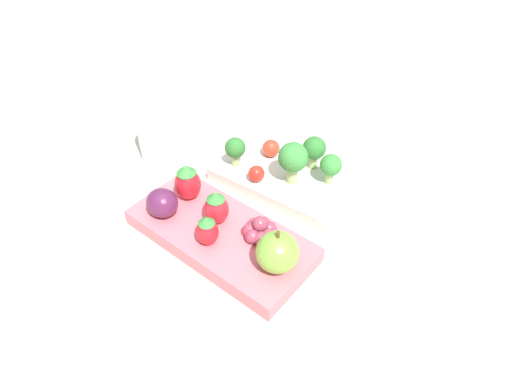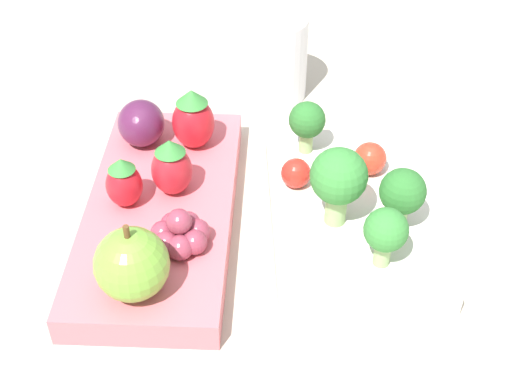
{
  "view_description": "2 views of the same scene",
  "coord_description": "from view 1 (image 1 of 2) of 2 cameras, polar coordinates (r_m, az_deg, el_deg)",
  "views": [
    {
      "loc": [
        0.24,
        -0.36,
        0.42
      ],
      "look_at": [
        0.01,
        0.0,
        0.03
      ],
      "focal_mm": 32.0,
      "sensor_mm": 36.0,
      "label": 1
    },
    {
      "loc": [
        0.39,
        -0.03,
        0.36
      ],
      "look_at": [
        0.01,
        0.0,
        0.03
      ],
      "focal_mm": 50.0,
      "sensor_mm": 36.0,
      "label": 2
    }
  ],
  "objects": [
    {
      "name": "cherry_tomato_0",
      "position": [
        0.65,
        1.89,
        5.48
      ],
      "size": [
        0.03,
        0.03,
        0.03
      ],
      "color": "red",
      "rests_on": "bento_box_savoury"
    },
    {
      "name": "grape_cluster",
      "position": [
        0.53,
        0.5,
        -4.77
      ],
      "size": [
        0.04,
        0.04,
        0.03
      ],
      "color": "#93384C",
      "rests_on": "bento_box_fruit"
    },
    {
      "name": "plum",
      "position": [
        0.56,
        -11.65,
        -1.33
      ],
      "size": [
        0.04,
        0.04,
        0.04
      ],
      "color": "#511E42",
      "rests_on": "bento_box_fruit"
    },
    {
      "name": "broccoli_floret_0",
      "position": [
        0.62,
        7.28,
        5.34
      ],
      "size": [
        0.03,
        0.03,
        0.05
      ],
      "color": "#93B770",
      "rests_on": "bento_box_savoury"
    },
    {
      "name": "apple",
      "position": [
        0.49,
        2.68,
        -7.52
      ],
      "size": [
        0.05,
        0.05,
        0.06
      ],
      "color": "#70A838",
      "rests_on": "bento_box_fruit"
    },
    {
      "name": "broccoli_floret_2",
      "position": [
        0.62,
        -2.61,
        5.43
      ],
      "size": [
        0.03,
        0.03,
        0.04
      ],
      "color": "#93B770",
      "rests_on": "bento_box_savoury"
    },
    {
      "name": "strawberry_1",
      "position": [
        0.54,
        -4.98,
        -1.94
      ],
      "size": [
        0.03,
        0.03,
        0.05
      ],
      "color": "red",
      "rests_on": "bento_box_fruit"
    },
    {
      "name": "cherry_tomato_1",
      "position": [
        0.6,
        0.05,
        2.31
      ],
      "size": [
        0.02,
        0.02,
        0.02
      ],
      "color": "red",
      "rests_on": "bento_box_savoury"
    },
    {
      "name": "bento_box_savoury",
      "position": [
        0.64,
        3.66,
        1.98
      ],
      "size": [
        0.19,
        0.12,
        0.02
      ],
      "color": "silver",
      "rests_on": "ground_plane"
    },
    {
      "name": "drinking_cup",
      "position": [
        0.68,
        -11.77,
        7.06
      ],
      "size": [
        0.07,
        0.07,
        0.08
      ],
      "color": "white",
      "rests_on": "ground_plane"
    },
    {
      "name": "bento_box_fruit",
      "position": [
        0.55,
        -4.22,
        -5.54
      ],
      "size": [
        0.24,
        0.13,
        0.02
      ],
      "color": "#DB6670",
      "rests_on": "ground_plane"
    },
    {
      "name": "broccoli_floret_1",
      "position": [
        0.59,
        4.66,
        4.18
      ],
      "size": [
        0.04,
        0.04,
        0.06
      ],
      "color": "#93B770",
      "rests_on": "bento_box_savoury"
    },
    {
      "name": "strawberry_0",
      "position": [
        0.58,
        -8.55,
        1.23
      ],
      "size": [
        0.03,
        0.03,
        0.05
      ],
      "color": "red",
      "rests_on": "bento_box_fruit"
    },
    {
      "name": "ground_plane",
      "position": [
        0.6,
        -0.7,
        -2.2
      ],
      "size": [
        4.0,
        4.0,
        0.0
      ],
      "primitive_type": "plane",
      "color": "#BCB29E"
    },
    {
      "name": "strawberry_2",
      "position": [
        0.52,
        -6.18,
        -4.76
      ],
      "size": [
        0.03,
        0.03,
        0.04
      ],
      "color": "red",
      "rests_on": "bento_box_fruit"
    },
    {
      "name": "broccoli_floret_3",
      "position": [
        0.6,
        9.32,
        3.22
      ],
      "size": [
        0.03,
        0.03,
        0.04
      ],
      "color": "#93B770",
      "rests_on": "bento_box_savoury"
    }
  ]
}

